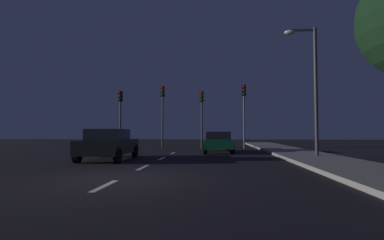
{
  "coord_description": "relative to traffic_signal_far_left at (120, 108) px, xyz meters",
  "views": [
    {
      "loc": [
        2.74,
        -8.3,
        1.32
      ],
      "look_at": [
        0.76,
        15.75,
        2.33
      ],
      "focal_mm": 27.53,
      "sensor_mm": 36.0,
      "label": 1
    }
  ],
  "objects": [
    {
      "name": "ground_plane",
      "position": [
        5.3,
        -8.79,
        -3.38
      ],
      "size": [
        80.0,
        80.0,
        0.0
      ],
      "primitive_type": "plane",
      "color": "black"
    },
    {
      "name": "sidewalk_curb_right",
      "position": [
        12.8,
        -8.79,
        -3.31
      ],
      "size": [
        3.0,
        40.0,
        0.15
      ],
      "primitive_type": "cube",
      "color": "gray",
      "rests_on": "ground_plane"
    },
    {
      "name": "lane_stripe_nearest",
      "position": [
        5.3,
        -16.99,
        -3.38
      ],
      "size": [
        0.16,
        1.6,
        0.01
      ],
      "primitive_type": "cube",
      "color": "silver",
      "rests_on": "ground_plane"
    },
    {
      "name": "lane_stripe_second",
      "position": [
        5.3,
        -13.19,
        -3.38
      ],
      "size": [
        0.16,
        1.6,
        0.01
      ],
      "primitive_type": "cube",
      "color": "silver",
      "rests_on": "ground_plane"
    },
    {
      "name": "lane_stripe_third",
      "position": [
        5.3,
        -9.39,
        -3.38
      ],
      "size": [
        0.16,
        1.6,
        0.01
      ],
      "primitive_type": "cube",
      "color": "silver",
      "rests_on": "ground_plane"
    },
    {
      "name": "lane_stripe_fourth",
      "position": [
        5.3,
        -5.59,
        -3.38
      ],
      "size": [
        0.16,
        1.6,
        0.01
      ],
      "primitive_type": "cube",
      "color": "silver",
      "rests_on": "ground_plane"
    },
    {
      "name": "traffic_signal_far_left",
      "position": [
        0.0,
        0.0,
        0.0
      ],
      "size": [
        0.32,
        0.38,
        4.82
      ],
      "color": "#2D2D30",
      "rests_on": "ground_plane"
    },
    {
      "name": "traffic_signal_center_left",
      "position": [
        3.6,
        0.0,
        0.23
      ],
      "size": [
        0.32,
        0.38,
        5.18
      ],
      "color": "#2D2D30",
      "rests_on": "ground_plane"
    },
    {
      "name": "traffic_signal_center_right",
      "position": [
        6.86,
        -0.0,
        -0.07
      ],
      "size": [
        0.32,
        0.38,
        4.71
      ],
      "color": "#2D2D30",
      "rests_on": "ground_plane"
    },
    {
      "name": "traffic_signal_far_right",
      "position": [
        10.31,
        0.0,
        0.24
      ],
      "size": [
        0.32,
        0.38,
        5.19
      ],
      "color": "#4C4C51",
      "rests_on": "ground_plane"
    },
    {
      "name": "car_stopped_ahead",
      "position": [
        8.13,
        -4.72,
        -2.67
      ],
      "size": [
        2.02,
        4.48,
        1.36
      ],
      "color": "#0F4C2D",
      "rests_on": "ground_plane"
    },
    {
      "name": "car_adjacent_lane",
      "position": [
        2.91,
        -10.32,
        -2.63
      ],
      "size": [
        2.14,
        4.38,
        1.47
      ],
      "color": "black",
      "rests_on": "ground_plane"
    },
    {
      "name": "street_lamp_right",
      "position": [
        12.85,
        -8.77,
        0.65
      ],
      "size": [
        1.63,
        0.36,
        6.67
      ],
      "color": "#2D2D30",
      "rests_on": "ground_plane"
    }
  ]
}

